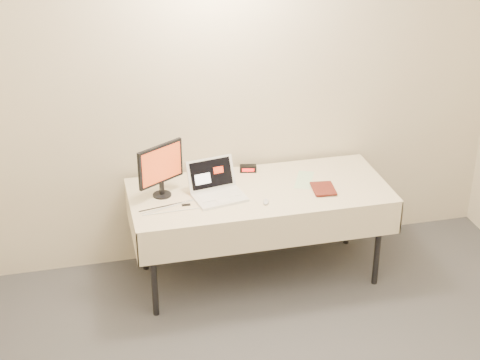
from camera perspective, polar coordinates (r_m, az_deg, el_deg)
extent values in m
cube|color=beige|center=(5.42, 0.37, 7.17)|extent=(4.00, 0.10, 2.70)
cylinder|color=black|center=(5.08, -6.71, -7.17)|extent=(0.04, 0.04, 0.69)
cylinder|color=black|center=(5.46, 10.65, -4.87)|extent=(0.04, 0.04, 0.69)
cylinder|color=black|center=(5.58, -7.49, -3.87)|extent=(0.04, 0.04, 0.69)
cylinder|color=black|center=(5.93, 8.43, -1.99)|extent=(0.04, 0.04, 0.69)
cube|color=gray|center=(5.27, 1.52, -1.02)|extent=(1.80, 0.75, 0.04)
cube|color=beige|center=(5.26, 1.52, -0.79)|extent=(1.86, 0.81, 0.01)
cube|color=beige|center=(4.99, 2.69, -4.17)|extent=(1.86, 0.01, 0.25)
cube|color=beige|center=(5.67, 0.47, -0.13)|extent=(1.86, 0.01, 0.25)
cube|color=beige|center=(5.19, -8.44, -3.14)|extent=(0.01, 0.81, 0.25)
cube|color=beige|center=(5.61, 10.69, -0.93)|extent=(0.01, 0.81, 0.25)
cube|color=white|center=(5.13, -1.58, -1.38)|extent=(0.39, 0.30, 0.02)
cube|color=white|center=(5.22, -2.28, 0.51)|extent=(0.36, 0.16, 0.21)
cube|color=black|center=(5.22, -2.28, 0.51)|extent=(0.31, 0.13, 0.18)
cylinder|color=black|center=(5.21, -6.06, -1.15)|extent=(0.18, 0.18, 0.01)
cube|color=black|center=(5.18, -6.09, -0.63)|extent=(0.03, 0.03, 0.09)
cube|color=black|center=(5.10, -6.19, 1.24)|extent=(0.33, 0.22, 0.28)
cube|color=#E64B1B|center=(5.10, -6.19, 1.24)|extent=(0.29, 0.18, 0.25)
imported|color=maroon|center=(5.22, 5.70, 0.18)|extent=(0.16, 0.04, 0.21)
cube|color=black|center=(5.51, 0.63, 0.90)|extent=(0.13, 0.08, 0.05)
cube|color=#FF100C|center=(5.49, 0.64, 0.78)|extent=(0.09, 0.02, 0.02)
ellipsoid|color=silver|center=(5.08, 2.03, -1.70)|extent=(0.06, 0.09, 0.02)
cube|color=#B8E0B2|center=(5.42, 5.01, 0.01)|extent=(0.23, 0.32, 0.00)
cube|color=black|center=(5.06, -4.21, -1.94)|extent=(0.06, 0.02, 0.01)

